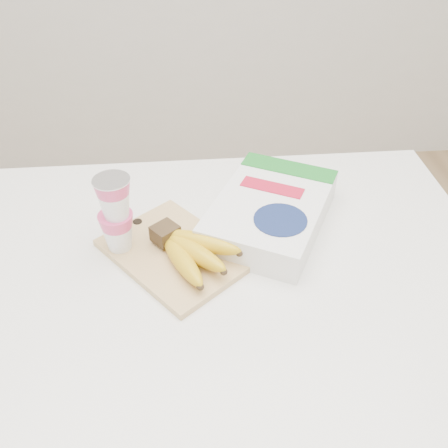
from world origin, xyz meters
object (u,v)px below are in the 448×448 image
(table, at_px, (184,416))
(bananas, at_px, (191,250))
(cutting_board, at_px, (175,252))
(yogurt_stack, at_px, (115,212))
(cereal_box, at_px, (270,211))

(table, height_order, bananas, bananas)
(cutting_board, relative_size, yogurt_stack, 1.71)
(table, xyz_separation_m, cutting_board, (0.01, 0.07, 0.49))
(table, distance_m, yogurt_stack, 0.60)
(bananas, height_order, yogurt_stack, yogurt_stack)
(bananas, height_order, cereal_box, cereal_box)
(table, bearing_deg, yogurt_stack, 138.50)
(yogurt_stack, relative_size, cereal_box, 0.43)
(cereal_box, bearing_deg, table, -117.07)
(table, relative_size, cereal_box, 3.42)
(cutting_board, height_order, bananas, bananas)
(cutting_board, bearing_deg, bananas, -83.06)
(bananas, distance_m, cereal_box, 0.21)
(table, height_order, yogurt_stack, yogurt_stack)
(bananas, xyz_separation_m, yogurt_stack, (-0.14, 0.05, 0.06))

